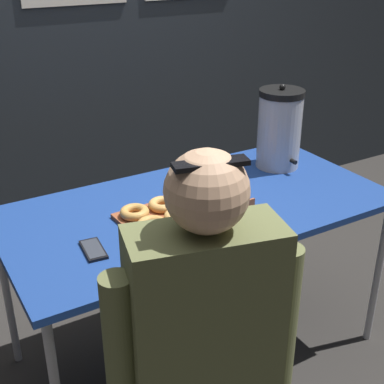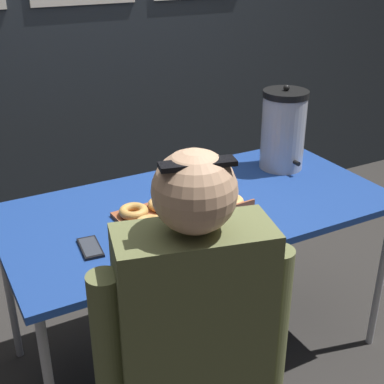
{
  "view_description": "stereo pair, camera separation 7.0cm",
  "coord_description": "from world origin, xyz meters",
  "px_view_note": "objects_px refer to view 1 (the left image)",
  "views": [
    {
      "loc": [
        -0.99,
        -1.63,
        1.71
      ],
      "look_at": [
        -0.03,
        0.0,
        0.8
      ],
      "focal_mm": 50.0,
      "sensor_mm": 36.0,
      "label": 1
    },
    {
      "loc": [
        -0.93,
        -1.67,
        1.71
      ],
      "look_at": [
        -0.03,
        0.0,
        0.8
      ],
      "focal_mm": 50.0,
      "sensor_mm": 36.0,
      "label": 2
    }
  ],
  "objects_px": {
    "donut_box": "(182,210)",
    "person_seated": "(204,372)",
    "cell_phone": "(93,250)",
    "coffee_urn": "(279,129)"
  },
  "relations": [
    {
      "from": "donut_box",
      "to": "person_seated",
      "type": "relative_size",
      "value": 0.4
    },
    {
      "from": "person_seated",
      "to": "cell_phone",
      "type": "bearing_deg",
      "value": -66.06
    },
    {
      "from": "cell_phone",
      "to": "person_seated",
      "type": "distance_m",
      "value": 0.58
    },
    {
      "from": "cell_phone",
      "to": "coffee_urn",
      "type": "bearing_deg",
      "value": 21.03
    },
    {
      "from": "coffee_urn",
      "to": "cell_phone",
      "type": "relative_size",
      "value": 2.61
    },
    {
      "from": "coffee_urn",
      "to": "cell_phone",
      "type": "xyz_separation_m",
      "value": [
        -1.01,
        -0.28,
        -0.18
      ]
    },
    {
      "from": "donut_box",
      "to": "coffee_urn",
      "type": "relative_size",
      "value": 1.33
    },
    {
      "from": "donut_box",
      "to": "person_seated",
      "type": "xyz_separation_m",
      "value": [
        -0.28,
        -0.63,
        -0.15
      ]
    },
    {
      "from": "coffee_urn",
      "to": "person_seated",
      "type": "xyz_separation_m",
      "value": [
        -0.91,
        -0.84,
        -0.31
      ]
    },
    {
      "from": "cell_phone",
      "to": "person_seated",
      "type": "bearing_deg",
      "value": -73.95
    }
  ]
}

